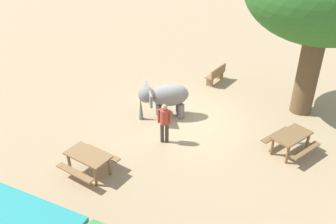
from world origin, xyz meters
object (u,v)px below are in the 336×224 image
person_handler (164,121)px  picnic_table_far (291,139)px  picnic_table_near (88,159)px  elephant (165,97)px  wooden_bench (216,74)px

person_handler → picnic_table_far: (-4.39, -1.33, -0.36)m
person_handler → picnic_table_near: (1.47, 2.71, -0.36)m
elephant → picnic_table_far: 5.22m
elephant → person_handler: 1.87m
elephant → person_handler: person_handler is taller
picnic_table_far → wooden_bench: bearing=-109.8°
wooden_bench → picnic_table_near: wooden_bench is taller
person_handler → picnic_table_far: person_handler is taller
elephant → picnic_table_near: (0.67, 4.41, -0.37)m
wooden_bench → picnic_table_far: size_ratio=0.72×
wooden_bench → picnic_table_near: (1.56, 8.55, 0.12)m
wooden_bench → elephant: bearing=178.2°
elephant → picnic_table_near: bearing=45.2°
picnic_table_far → picnic_table_near: bearing=-28.8°
person_handler → picnic_table_near: 3.11m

